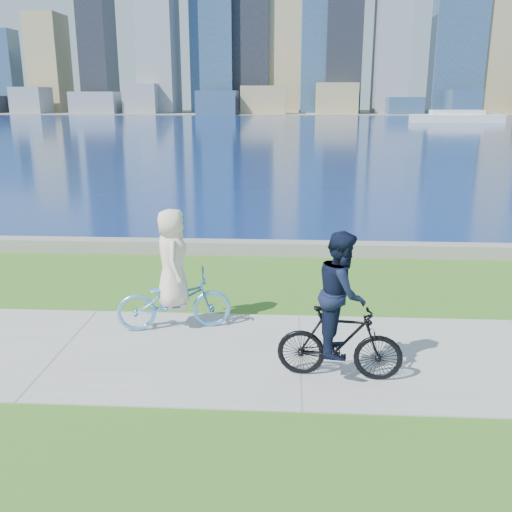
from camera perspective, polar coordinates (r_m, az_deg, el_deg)
The scene contains 9 objects.
ground at distance 10.30m, azimuth -18.74°, elevation -8.87°, with size 320.00×320.00×0.00m, color #34651A.
concrete_path at distance 10.29m, azimuth -18.75°, elevation -8.81°, with size 80.00×3.50×0.02m, color #9B9A96.
seawall at distance 15.81m, azimuth -10.57°, elevation 0.98°, with size 90.00×0.50×0.35m, color gray.
bay_water at distance 80.82m, azimuth 0.75°, elevation 12.88°, with size 320.00×131.00×0.01m, color navy.
far_shore at distance 138.74m, azimuth 1.91°, elevation 14.12°, with size 320.00×30.00×0.12m, color gray.
city_skyline at distance 139.04m, azimuth 2.34°, elevation 23.20°, with size 177.69×22.95×76.00m.
ferry_far at distance 96.44m, azimuth 19.40°, elevation 12.95°, with size 13.80×3.94×1.87m.
cyclist_woman at distance 10.38m, azimuth -8.26°, elevation -2.92°, with size 1.16×2.17×2.23m.
cyclist_man at distance 8.54m, azimuth 8.47°, elevation -6.20°, with size 0.78×1.92×2.27m.
Camera 1 is at (3.79, -8.63, 4.15)m, focal length 40.00 mm.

